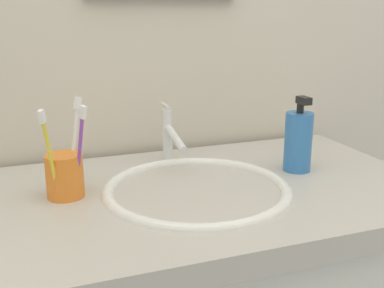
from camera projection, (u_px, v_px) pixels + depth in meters
The scene contains 8 objects.
tiled_wall_back at pixel (159, 6), 1.16m from camera, with size 2.14×0.04×2.40m, color beige.
sink_basin at pixel (197, 206), 0.97m from camera, with size 0.39×0.39×0.11m.
faucet at pixel (170, 136), 1.10m from camera, with size 0.02×0.16×0.14m.
toothbrush_cup at pixel (65, 176), 0.91m from camera, with size 0.07×0.07×0.09m, color orange.
toothbrush_purple at pixel (80, 146), 0.88m from camera, with size 0.03×0.05×0.18m.
toothbrush_yellow at pixel (49, 150), 0.85m from camera, with size 0.03×0.05×0.18m.
toothbrush_white at pixel (74, 138), 0.92m from camera, with size 0.04×0.03×0.19m.
soap_dispenser at pixel (298, 141), 1.06m from camera, with size 0.06×0.06×0.17m.
Camera 1 is at (-0.34, -0.85, 1.19)m, focal length 43.79 mm.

